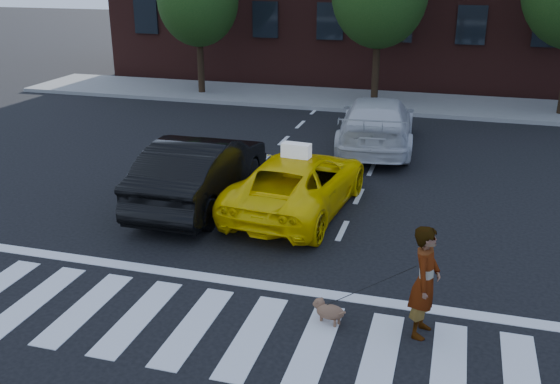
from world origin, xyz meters
name	(u,v)px	position (x,y,z in m)	size (l,w,h in m)	color
ground	(194,326)	(0.00, 0.00, 0.00)	(120.00, 120.00, 0.00)	black
crosswalk	(194,326)	(0.00, 0.00, 0.01)	(13.00, 2.40, 0.01)	silver
stop_line	(229,280)	(0.00, 1.60, 0.01)	(12.00, 0.30, 0.01)	silver
sidewalk_far	(363,101)	(0.00, 17.50, 0.07)	(30.00, 4.00, 0.15)	slate
taxi	(298,183)	(0.35, 5.33, 0.68)	(2.26, 4.90, 1.36)	yellow
black_sedan	(201,170)	(-2.00, 5.12, 0.83)	(1.76, 5.04, 1.66)	black
white_suv	(377,123)	(1.40, 11.03, 0.80)	(2.24, 5.50, 1.60)	silver
woman	(425,282)	(3.54, 0.83, 0.92)	(0.67, 0.44, 1.84)	#999999
dog	(328,310)	(2.05, 0.74, 0.21)	(0.61, 0.42, 0.37)	#8E6348
taxi_sign	(296,150)	(0.35, 5.13, 1.52)	(0.65, 0.28, 0.32)	white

